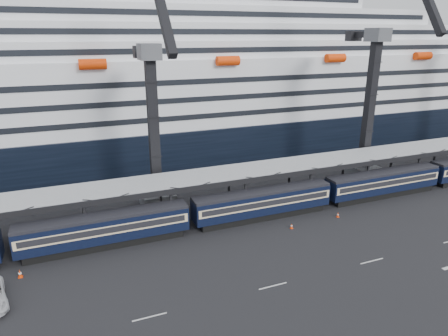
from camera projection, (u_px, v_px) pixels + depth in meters
The scene contains 9 objects.
ground at pixel (362, 241), 46.98m from camera, with size 260.00×260.00×0.00m, color black.
train at pixel (285, 198), 53.44m from camera, with size 133.05×3.00×4.05m.
canopy at pixel (300, 164), 57.62m from camera, with size 130.00×6.25×5.53m.
cruise_ship at pixel (215, 88), 83.13m from camera, with size 214.09×28.84×34.00m.
crane_dark_near at pixel (154, 124), 52.49m from camera, with size 4.50×17.75×35.08m.
crane_dark_mid at pixel (372, 99), 63.48m from camera, with size 4.50×18.24×39.64m.
traffic_cone_b at pixel (20, 273), 39.78m from camera, with size 0.44×0.44×0.87m.
traffic_cone_c at pixel (292, 226), 49.84m from camera, with size 0.35×0.35×0.70m.
traffic_cone_d at pixel (338, 215), 52.93m from camera, with size 0.35×0.35×0.71m.
Camera 1 is at (-30.62, -32.76, 23.10)m, focal length 32.00 mm.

